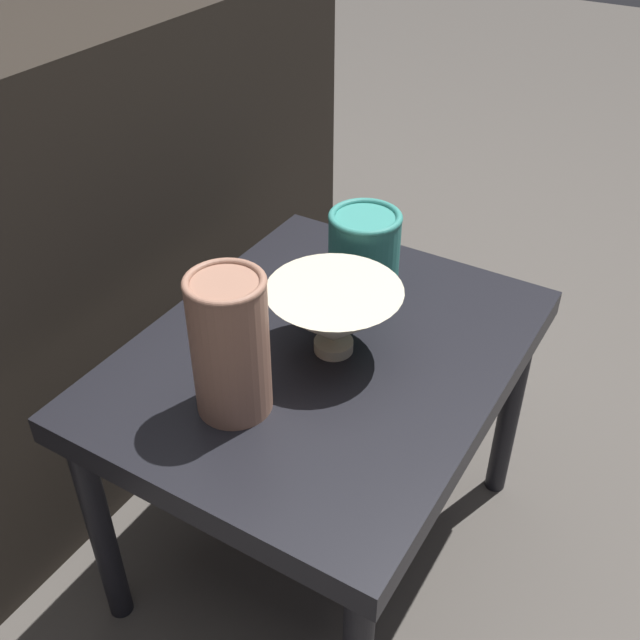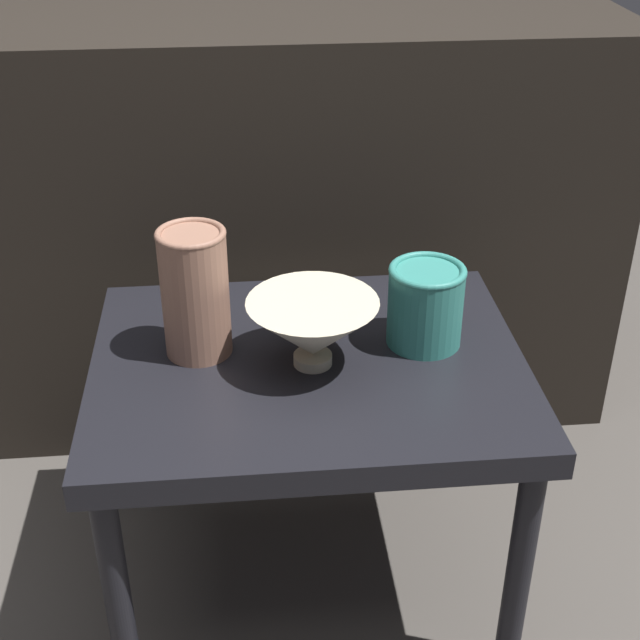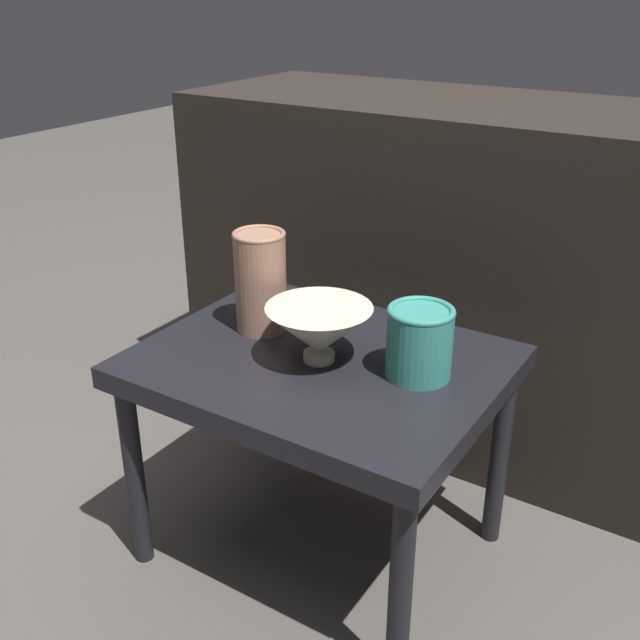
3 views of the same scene
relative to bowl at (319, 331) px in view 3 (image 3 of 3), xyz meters
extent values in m
plane|color=#4C4742|center=(-0.01, 0.01, -0.48)|extent=(8.00, 8.00, 0.00)
cube|color=black|center=(-0.01, 0.01, -0.08)|extent=(0.62, 0.49, 0.04)
cylinder|color=black|center=(-0.28, -0.20, -0.29)|extent=(0.04, 0.04, 0.39)
cylinder|color=black|center=(0.27, -0.20, -0.29)|extent=(0.04, 0.04, 0.39)
cylinder|color=black|center=(-0.28, 0.22, -0.29)|extent=(0.04, 0.04, 0.39)
cylinder|color=black|center=(0.27, 0.22, -0.29)|extent=(0.04, 0.04, 0.39)
cube|color=black|center=(-0.01, 0.61, -0.09)|extent=(1.27, 0.50, 0.78)
cylinder|color=beige|center=(0.00, 0.00, -0.05)|extent=(0.05, 0.05, 0.02)
cone|color=beige|center=(0.00, 0.00, 0.00)|extent=(0.18, 0.18, 0.08)
cylinder|color=#996B56|center=(-0.16, 0.05, 0.04)|extent=(0.10, 0.10, 0.19)
torus|color=#996B56|center=(-0.16, 0.05, 0.13)|extent=(0.10, 0.10, 0.01)
cylinder|color=teal|center=(0.17, 0.04, 0.00)|extent=(0.11, 0.11, 0.12)
torus|color=teal|center=(0.17, 0.04, 0.06)|extent=(0.11, 0.11, 0.01)
camera|label=1|loc=(-0.70, -0.40, 0.59)|focal=42.00mm
camera|label=2|loc=(-0.09, -1.05, 0.64)|focal=50.00mm
camera|label=3|loc=(0.62, -0.97, 0.55)|focal=42.00mm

